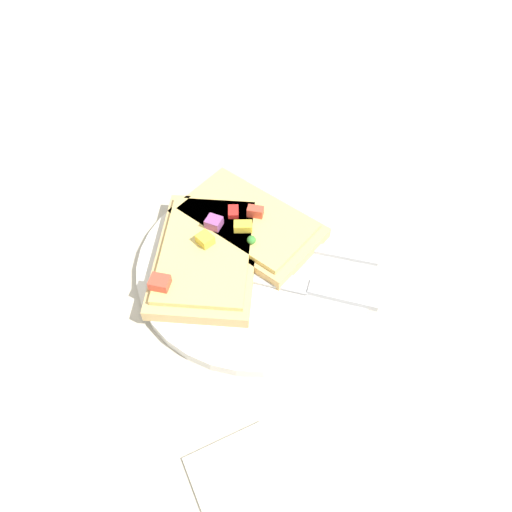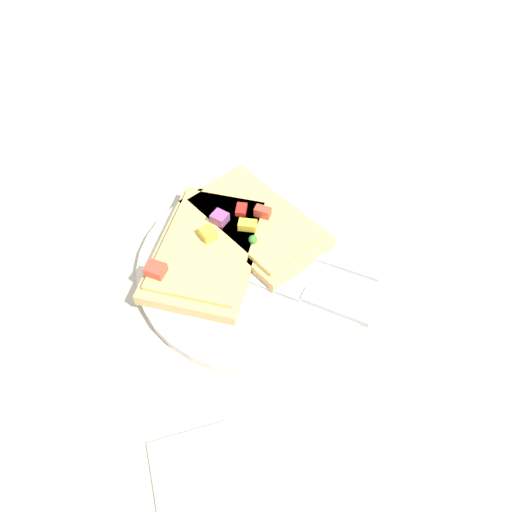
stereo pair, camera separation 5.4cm
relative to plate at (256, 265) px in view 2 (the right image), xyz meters
name	(u,v)px [view 2 (the right image)]	position (x,y,z in m)	size (l,w,h in m)	color
ground_plane	(256,268)	(0.00, 0.00, -0.01)	(4.00, 4.00, 0.00)	#BCB29E
plate	(256,265)	(0.00, 0.00, 0.00)	(0.26, 0.26, 0.01)	silver
fork	(268,240)	(-0.02, 0.02, 0.01)	(0.16, 0.19, 0.01)	#B7B7BC
knife	(296,291)	(0.05, 0.03, 0.01)	(0.14, 0.16, 0.01)	#B7B7BC
pizza_slice_main	(208,248)	(-0.03, -0.05, 0.02)	(0.20, 0.17, 0.03)	tan
pizza_slice_corner	(255,222)	(-0.05, 0.01, 0.02)	(0.19, 0.16, 0.03)	tan
crumb_scatter	(202,226)	(-0.06, -0.05, 0.01)	(0.11, 0.07, 0.01)	tan
napkin	(204,505)	(0.22, -0.11, 0.00)	(0.12, 0.07, 0.01)	beige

